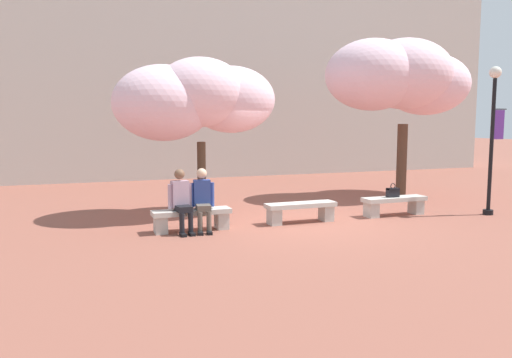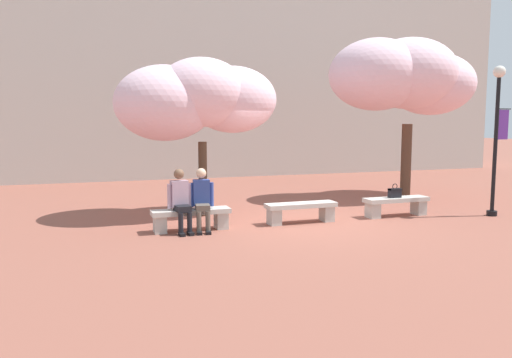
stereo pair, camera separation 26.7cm
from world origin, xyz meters
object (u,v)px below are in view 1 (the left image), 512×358
stone_bench_west_end (192,217)px  stone_bench_near_west (301,209)px  stone_bench_center (394,203)px  cherry_tree_main (194,99)px  lamp_post_with_banner (493,126)px  person_seated_left (181,198)px  person_seated_right (202,197)px  cherry_tree_secondary (400,78)px  handbag (393,192)px

stone_bench_west_end → stone_bench_near_west: same height
stone_bench_west_end → stone_bench_center: size_ratio=1.00×
cherry_tree_main → lamp_post_with_banner: size_ratio=1.11×
stone_bench_near_west → stone_bench_center: same height
person_seated_left → cherry_tree_main: size_ratio=0.33×
stone_bench_near_west → person_seated_right: bearing=-178.7°
stone_bench_center → cherry_tree_main: bearing=158.4°
stone_bench_west_end → person_seated_right: size_ratio=1.26×
stone_bench_center → cherry_tree_secondary: 4.57m
person_seated_left → person_seated_right: bearing=0.0°
handbag → cherry_tree_main: bearing=158.1°
stone_bench_west_end → stone_bench_center: bearing=0.0°
handbag → lamp_post_with_banner: 2.85m
cherry_tree_secondary → cherry_tree_main: bearing=-172.7°
stone_bench_west_end → person_seated_right: 0.46m
stone_bench_west_end → lamp_post_with_banner: lamp_post_with_banner is taller
handbag → stone_bench_west_end: bearing=179.9°
stone_bench_west_end → handbag: 4.91m
stone_bench_west_end → person_seated_left: 0.46m
stone_bench_near_west → stone_bench_center: (2.48, 0.00, 0.00)m
stone_bench_west_end → person_seated_right: bearing=-13.6°
cherry_tree_secondary → stone_bench_center: bearing=-126.9°
person_seated_right → cherry_tree_main: cherry_tree_main is taller
stone_bench_center → lamp_post_with_banner: lamp_post_with_banner is taller
cherry_tree_secondary → person_seated_left: bearing=-159.7°
person_seated_left → lamp_post_with_banner: size_ratio=0.36×
person_seated_right → cherry_tree_secondary: (6.68, 2.64, 2.84)m
stone_bench_near_west → person_seated_left: person_seated_left is taller
person_seated_right → cherry_tree_secondary: 7.72m
stone_bench_west_end → lamp_post_with_banner: size_ratio=0.46×
stone_bench_center → handbag: size_ratio=4.80×
lamp_post_with_banner → stone_bench_west_end: bearing=174.4°
person_seated_left → stone_bench_near_west: bearing=1.1°
person_seated_right → handbag: 4.68m
cherry_tree_main → person_seated_left: bearing=-111.9°
person_seated_right → handbag: (4.68, 0.04, -0.12)m
cherry_tree_secondary → stone_bench_west_end: bearing=-159.5°
stone_bench_west_end → cherry_tree_secondary: cherry_tree_secondary is taller
stone_bench_center → handbag: handbag is taller
person_seated_left → person_seated_right: (0.44, 0.00, 0.00)m
cherry_tree_main → cherry_tree_secondary: bearing=7.3°
handbag → cherry_tree_secondary: 4.41m
stone_bench_near_west → person_seated_left: bearing=-178.9°
person_seated_left → person_seated_right: 0.44m
stone_bench_center → person_seated_left: (-5.18, -0.05, 0.40)m
cherry_tree_secondary → person_seated_right: bearing=-158.5°
cherry_tree_secondary → lamp_post_with_banner: 3.58m
stone_bench_west_end → handbag: (4.90, -0.01, 0.28)m
person_seated_left → cherry_tree_main: (0.73, 1.81, 2.08)m
handbag → cherry_tree_secondary: cherry_tree_secondary is taller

